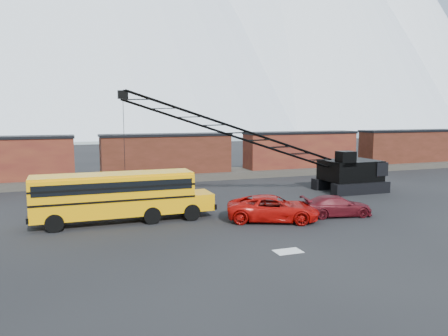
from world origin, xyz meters
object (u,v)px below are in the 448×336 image
at_px(school_bus, 120,195).
at_px(red_pickup, 273,208).
at_px(maroon_suv, 337,206).
at_px(crawler_crane, 255,139).

xyz_separation_m(school_bus, red_pickup, (9.44, -3.02, -0.96)).
height_order(school_bus, maroon_suv, school_bus).
bearing_deg(school_bus, maroon_suv, -13.03).
bearing_deg(crawler_crane, maroon_suv, -69.92).
relative_size(maroon_suv, crawler_crane, 0.21).
distance_m(red_pickup, maroon_suv, 4.71).
xyz_separation_m(school_bus, crawler_crane, (11.37, 4.32, 3.12)).
bearing_deg(crawler_crane, school_bus, -159.19).
xyz_separation_m(red_pickup, maroon_suv, (4.70, -0.26, -0.13)).
distance_m(school_bus, maroon_suv, 14.56).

